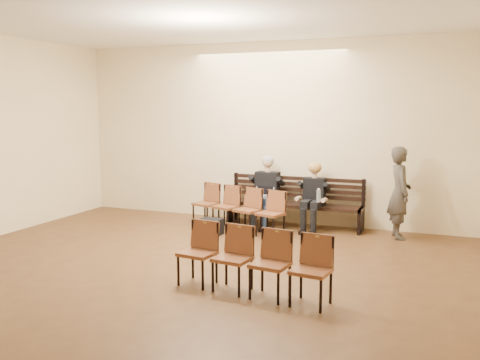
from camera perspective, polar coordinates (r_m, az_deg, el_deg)
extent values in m
plane|color=brown|center=(6.39, -12.02, -13.10)|extent=(10.00, 10.00, 0.00)
cube|color=#FCE7B5|center=(10.50, 3.06, 5.04)|extent=(8.00, 0.02, 3.50)
cube|color=black|center=(10.18, 5.74, -3.74)|extent=(2.60, 0.90, 0.45)
cube|color=#B5B5BA|center=(9.98, 2.42, -1.87)|extent=(0.36, 0.29, 0.26)
cylinder|color=silver|center=(9.64, 8.37, -2.32)|extent=(0.09, 0.09, 0.25)
cube|color=black|center=(9.57, -3.08, -4.97)|extent=(0.39, 0.27, 0.28)
imported|color=#3D3832|center=(9.57, 16.68, -0.59)|extent=(0.64, 0.78, 1.83)
cube|color=brown|center=(9.83, -0.37, -3.07)|extent=(1.99, 1.00, 0.80)
cube|color=brown|center=(6.53, 1.17, -8.72)|extent=(2.01, 0.68, 0.81)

